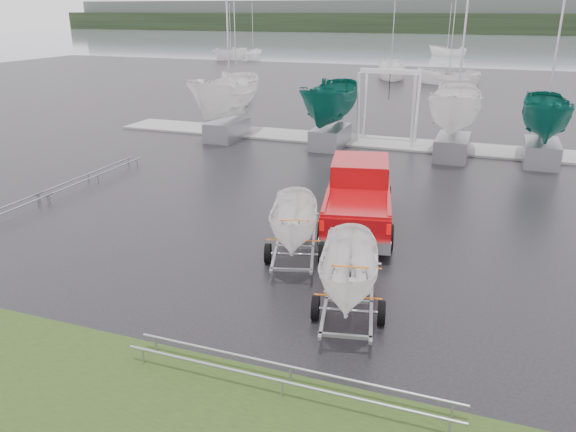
# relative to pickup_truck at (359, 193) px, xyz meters

# --- Properties ---
(ground_plane) EXTENTS (120.00, 120.00, 0.00)m
(ground_plane) POSITION_rel_pickup_truck_xyz_m (-3.11, -0.23, -1.10)
(ground_plane) COLOR black
(ground_plane) RESTS_ON ground
(lake) EXTENTS (300.00, 300.00, 0.00)m
(lake) POSITION_rel_pickup_truck_xyz_m (-3.11, 99.77, -1.11)
(lake) COLOR slate
(lake) RESTS_ON ground
(grass_verge) EXTENTS (40.00, 40.00, 0.00)m
(grass_verge) POSITION_rel_pickup_truck_xyz_m (-3.11, -11.23, -1.10)
(grass_verge) COLOR #1E3012
(grass_verge) RESTS_ON ground
(dock) EXTENTS (30.00, 3.00, 0.12)m
(dock) POSITION_rel_pickup_truck_xyz_m (-3.11, 12.77, -1.05)
(dock) COLOR gray
(dock) RESTS_ON ground
(treeline) EXTENTS (300.00, 8.00, 6.00)m
(treeline) POSITION_rel_pickup_truck_xyz_m (-3.11, 169.77, 1.90)
(treeline) COLOR black
(treeline) RESTS_ON ground
(far_hill) EXTENTS (300.00, 6.00, 10.00)m
(far_hill) POSITION_rel_pickup_truck_xyz_m (-3.11, 177.77, 3.90)
(far_hill) COLOR #4C5651
(far_hill) RESTS_ON ground
(pickup_truck) EXTENTS (3.40, 6.67, 2.12)m
(pickup_truck) POSITION_rel_pickup_truck_xyz_m (0.00, 0.00, 0.00)
(pickup_truck) COLOR #96080B
(pickup_truck) RESTS_ON ground
(trailer_hitched) EXTENTS (1.91, 3.76, 4.32)m
(trailer_hitched) POSITION_rel_pickup_truck_xyz_m (1.36, -6.57, 1.25)
(trailer_hitched) COLOR gray
(trailer_hitched) RESTS_ON ground
(trailer_parked) EXTENTS (2.13, 3.79, 4.28)m
(trailer_parked) POSITION_rel_pickup_truck_xyz_m (-1.01, -3.88, 1.23)
(trailer_parked) COLOR gray
(trailer_parked) RESTS_ON ground
(boat_hoist) EXTENTS (3.30, 2.18, 4.12)m
(boat_hoist) POSITION_rel_pickup_truck_xyz_m (-1.43, 12.77, 1.57)
(boat_hoist) COLOR silver
(boat_hoist) RESTS_ON ground
(keelboat_0) EXTENTS (2.64, 3.20, 10.81)m
(keelboat_0) POSITION_rel_pickup_truck_xyz_m (-10.43, 10.77, 3.09)
(keelboat_0) COLOR gray
(keelboat_0) RESTS_ON ground
(keelboat_1) EXTENTS (2.48, 3.20, 7.70)m
(keelboat_1) POSITION_rel_pickup_truck_xyz_m (-4.21, 10.97, 2.84)
(keelboat_1) COLOR gray
(keelboat_1) RESTS_ON ground
(keelboat_2) EXTENTS (2.53, 3.20, 10.70)m
(keelboat_2) POSITION_rel_pickup_truck_xyz_m (2.32, 10.77, 2.91)
(keelboat_2) COLOR gray
(keelboat_2) RESTS_ON ground
(keelboat_3) EXTENTS (2.26, 3.20, 10.42)m
(keelboat_3) POSITION_rel_pickup_truck_xyz_m (6.54, 11.07, 2.47)
(keelboat_3) COLOR gray
(keelboat_3) RESTS_ON ground
(mast_rack_0) EXTENTS (0.56, 6.50, 0.06)m
(mast_rack_0) POSITION_rel_pickup_truck_xyz_m (-12.11, 0.77, -0.75)
(mast_rack_0) COLOR gray
(mast_rack_0) RESTS_ON ground
(mast_rack_2) EXTENTS (7.00, 0.56, 0.06)m
(mast_rack_2) POSITION_rel_pickup_truck_xyz_m (0.89, -9.73, -0.75)
(mast_rack_2) COLOR gray
(mast_rack_2) RESTS_ON ground
(moored_boat_0) EXTENTS (3.35, 3.38, 11.30)m
(moored_boat_0) POSITION_rel_pickup_truck_xyz_m (-17.22, 26.51, -1.10)
(moored_boat_0) COLOR white
(moored_boat_0) RESTS_ON ground
(moored_boat_1) EXTENTS (3.60, 3.65, 11.87)m
(moored_boat_1) POSITION_rel_pickup_truck_xyz_m (-7.10, 44.66, -1.10)
(moored_boat_1) COLOR white
(moored_boat_1) RESTS_ON ground
(moored_boat_2) EXTENTS (2.50, 2.44, 11.17)m
(moored_boat_2) POSITION_rel_pickup_truck_xyz_m (-0.66, 41.61, -1.10)
(moored_boat_2) COLOR white
(moored_boat_2) RESTS_ON ground
(moored_boat_4) EXTENTS (2.52, 2.56, 10.87)m
(moored_boat_4) POSITION_rel_pickup_truck_xyz_m (-31.51, 62.83, -1.10)
(moored_boat_4) COLOR white
(moored_boat_4) RESTS_ON ground
(moored_boat_5) EXTENTS (3.32, 3.28, 11.31)m
(moored_boat_5) POSITION_rel_pickup_truck_xyz_m (-4.28, 78.79, -1.10)
(moored_boat_5) COLOR white
(moored_boat_5) RESTS_ON ground
(moored_boat_6) EXTENTS (3.32, 3.37, 11.62)m
(moored_boat_6) POSITION_rel_pickup_truck_xyz_m (-34.38, 61.03, -1.10)
(moored_boat_6) COLOR white
(moored_boat_6) RESTS_ON ground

